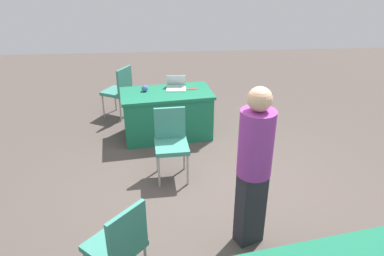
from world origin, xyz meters
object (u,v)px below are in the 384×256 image
(yarn_ball, at_px, (145,88))
(person_attendee_standing, at_px, (254,162))
(table_foreground, at_px, (167,114))
(chair_tucked_right, at_px, (119,243))
(scissors_red, at_px, (192,89))
(chair_by_pillar, at_px, (119,89))
(chair_near_front, at_px, (171,139))
(laptop_silver, at_px, (176,86))

(yarn_ball, bearing_deg, person_attendee_standing, 114.28)
(table_foreground, xyz_separation_m, yarn_ball, (0.35, -0.06, 0.44))
(chair_tucked_right, relative_size, scissors_red, 5.31)
(chair_by_pillar, height_order, yarn_ball, chair_by_pillar)
(scissors_red, bearing_deg, table_foreground, 4.89)
(chair_near_front, height_order, yarn_ball, chair_near_front)
(chair_near_front, distance_m, chair_by_pillar, 2.25)
(chair_tucked_right, distance_m, chair_by_pillar, 3.96)
(chair_near_front, relative_size, person_attendee_standing, 0.55)
(chair_near_front, distance_m, yarn_ball, 1.37)
(table_foreground, bearing_deg, chair_by_pillar, -44.68)
(chair_by_pillar, bearing_deg, scissors_red, -91.60)
(laptop_silver, bearing_deg, chair_near_front, 87.24)
(laptop_silver, bearing_deg, table_foreground, 43.83)
(chair_tucked_right, bearing_deg, scissors_red, 26.49)
(table_foreground, xyz_separation_m, chair_near_front, (-0.04, 1.22, 0.17))
(chair_tucked_right, height_order, laptop_silver, laptop_silver)
(table_foreground, relative_size, chair_tucked_right, 1.63)
(chair_by_pillar, xyz_separation_m, yarn_ball, (-0.51, 0.78, 0.28))
(person_attendee_standing, bearing_deg, chair_tucked_right, -0.14)
(person_attendee_standing, xyz_separation_m, scissors_red, (0.42, -2.65, -0.21))
(table_foreground, height_order, scissors_red, scissors_red)
(person_attendee_standing, bearing_deg, yarn_ball, -88.41)
(chair_near_front, distance_m, laptop_silver, 1.40)
(chair_near_front, bearing_deg, scissors_red, -109.87)
(table_foreground, xyz_separation_m, chair_by_pillar, (0.85, -0.84, 0.16))
(table_foreground, relative_size, person_attendee_standing, 0.88)
(yarn_ball, bearing_deg, chair_tucked_right, 87.98)
(chair_by_pillar, height_order, laptop_silver, laptop_silver)
(table_foreground, distance_m, chair_near_front, 1.24)
(table_foreground, xyz_separation_m, scissors_red, (-0.42, -0.09, 0.39))
(laptop_silver, xyz_separation_m, scissors_red, (-0.26, 0.05, -0.04))
(chair_near_front, relative_size, chair_by_pillar, 1.01)
(laptop_silver, relative_size, scissors_red, 1.83)
(chair_tucked_right, xyz_separation_m, yarn_ball, (-0.11, -3.16, 0.28))
(person_attendee_standing, relative_size, laptop_silver, 5.37)
(chair_by_pillar, bearing_deg, laptop_silver, -95.50)
(chair_near_front, xyz_separation_m, yarn_ball, (0.39, -1.28, 0.27))
(chair_by_pillar, bearing_deg, yarn_ball, -118.05)
(chair_near_front, height_order, scissors_red, chair_near_front)
(table_foreground, distance_m, laptop_silver, 0.48)
(table_foreground, relative_size, chair_by_pillar, 1.63)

